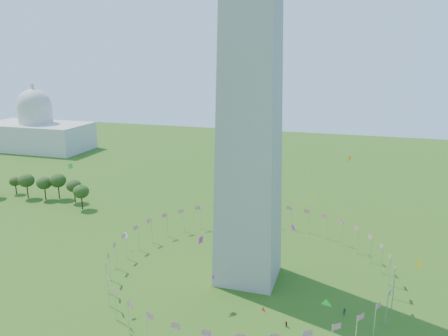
{
  "coord_description": "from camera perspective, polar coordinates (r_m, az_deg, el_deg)",
  "views": [
    {
      "loc": [
        27.23,
        -63.31,
        63.74
      ],
      "look_at": [
        -2.76,
        35.0,
        36.72
      ],
      "focal_mm": 35.0,
      "sensor_mm": 36.0,
      "label": 1
    }
  ],
  "objects": [
    {
      "name": "tree_line_west",
      "position": [
        211.12,
        -22.68,
        -2.51
      ],
      "size": [
        55.26,
        15.8,
        11.5
      ],
      "color": "#37551C",
      "rests_on": "ground"
    },
    {
      "name": "capitol_building",
      "position": [
        322.18,
        -23.41,
        6.26
      ],
      "size": [
        70.0,
        35.0,
        46.0
      ],
      "primitive_type": null,
      "color": "beige",
      "rests_on": "ground"
    },
    {
      "name": "kites_aloft",
      "position": [
        98.08,
        5.53,
        -11.54
      ],
      "size": [
        106.2,
        73.09,
        35.65
      ],
      "color": "green",
      "rests_on": "ground"
    },
    {
      "name": "flag_ring",
      "position": [
        130.73,
        3.15,
        -12.24
      ],
      "size": [
        80.24,
        80.24,
        9.0
      ],
      "color": "silver",
      "rests_on": "ground"
    }
  ]
}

